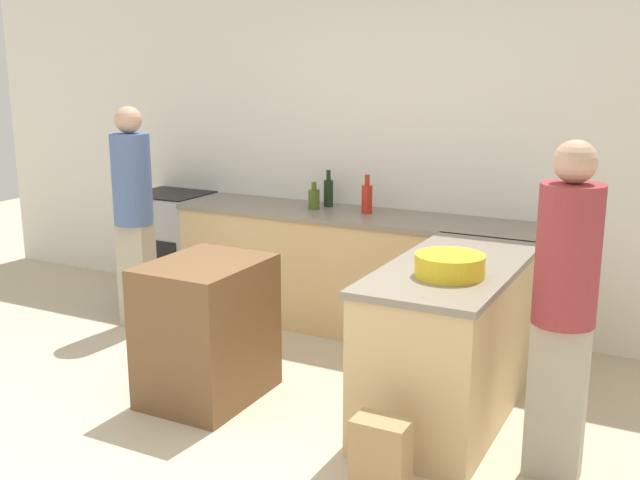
{
  "coord_description": "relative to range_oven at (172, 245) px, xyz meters",
  "views": [
    {
      "loc": [
        2.3,
        -2.88,
        2.01
      ],
      "look_at": [
        0.24,
        1.07,
        0.95
      ],
      "focal_mm": 42.0,
      "sensor_mm": 36.0,
      "label": 1
    }
  ],
  "objects": [
    {
      "name": "mixing_bowl",
      "position": [
        2.93,
        -1.34,
        0.51
      ],
      "size": [
        0.37,
        0.37,
        0.12
      ],
      "color": "yellow",
      "rests_on": "counter_peninsula"
    },
    {
      "name": "counter_back",
      "position": [
        1.78,
        -0.02,
        -0.0
      ],
      "size": [
        2.89,
        0.66,
        0.91
      ],
      "color": "#D6B27A",
      "rests_on": "ground_plane"
    },
    {
      "name": "person_at_peninsula",
      "position": [
        3.56,
        -1.52,
        0.46
      ],
      "size": [
        0.3,
        0.3,
        1.67
      ],
      "color": "#ADA38E",
      "rests_on": "ground_plane"
    },
    {
      "name": "range_oven",
      "position": [
        0.0,
        0.0,
        0.0
      ],
      "size": [
        0.67,
        0.61,
        0.92
      ],
      "color": "#ADADB2",
      "rests_on": "ground_plane"
    },
    {
      "name": "person_by_range",
      "position": [
        0.26,
        -0.76,
        0.48
      ],
      "size": [
        0.3,
        0.3,
        1.7
      ],
      "color": "#ADA38E",
      "rests_on": "ground_plane"
    },
    {
      "name": "wine_bottle_dark",
      "position": [
        1.46,
        0.14,
        0.56
      ],
      "size": [
        0.08,
        0.08,
        0.29
      ],
      "color": "black",
      "rests_on": "counter_back"
    },
    {
      "name": "olive_oil_bottle",
      "position": [
        1.42,
        -0.01,
        0.53
      ],
      "size": [
        0.09,
        0.09,
        0.21
      ],
      "color": "#475B1E",
      "rests_on": "counter_back"
    },
    {
      "name": "paper_bag",
      "position": [
        2.88,
        -2.11,
        -0.25
      ],
      "size": [
        0.26,
        0.17,
        0.41
      ],
      "color": "#A88456",
      "rests_on": "ground_plane"
    },
    {
      "name": "wall_back",
      "position": [
        1.78,
        0.33,
        0.89
      ],
      "size": [
        8.0,
        0.06,
        2.7
      ],
      "color": "white",
      "rests_on": "ground_plane"
    },
    {
      "name": "ground_plane",
      "position": [
        1.78,
        -2.16,
        -0.46
      ],
      "size": [
        14.0,
        14.0,
        0.0
      ],
      "primitive_type": "plane",
      "color": "beige"
    },
    {
      "name": "hot_sauce_bottle",
      "position": [
        1.85,
        0.03,
        0.57
      ],
      "size": [
        0.08,
        0.08,
        0.29
      ],
      "color": "red",
      "rests_on": "counter_back"
    },
    {
      "name": "counter_peninsula",
      "position": [
        2.88,
        -1.09,
        -0.0
      ],
      "size": [
        0.69,
        1.54,
        0.91
      ],
      "color": "#D6B27A",
      "rests_on": "ground_plane"
    },
    {
      "name": "island_table",
      "position": [
        1.5,
        -1.55,
        -0.03
      ],
      "size": [
        0.6,
        0.76,
        0.86
      ],
      "color": "brown",
      "rests_on": "ground_plane"
    }
  ]
}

